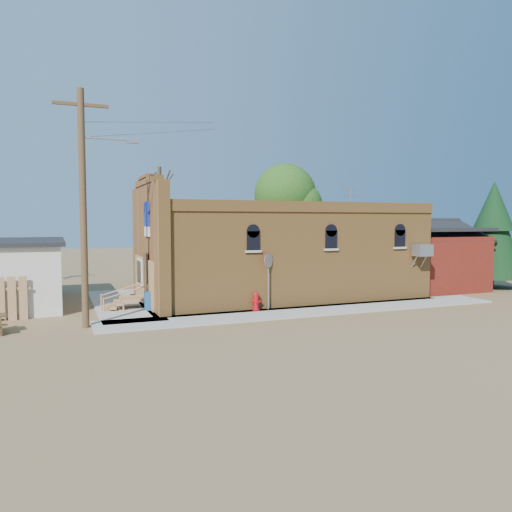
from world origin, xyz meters
name	(u,v)px	position (x,y,z in m)	size (l,w,h in m)	color
ground	(292,318)	(0.00, 0.00, 0.00)	(120.00, 120.00, 0.00)	brown
sidewalk_south	(313,311)	(1.50, 0.90, 0.04)	(19.00, 2.20, 0.08)	#9E9991
sidewalk_west	(122,304)	(-6.30, 6.00, 0.04)	(2.60, 10.00, 0.08)	#9E9991
brick_bar	(275,254)	(1.64, 5.49, 2.34)	(16.40, 7.97, 6.30)	#A97133
red_shed	(423,251)	(11.50, 5.50, 2.27)	(5.40, 6.40, 4.30)	#5A1B0F
utility_pole	(85,203)	(-8.14, 1.20, 4.77)	(3.12, 0.26, 9.00)	#462B1C
tree_bare_near	(160,191)	(-3.00, 13.00, 5.96)	(2.80, 2.80, 7.65)	#4D3D2C
tree_leafy	(285,195)	(6.00, 13.50, 5.93)	(4.40, 4.40, 8.15)	#4D3D2C
evergreen_tree	(493,227)	(15.50, 4.00, 3.71)	(3.60, 3.60, 6.50)	#4D3D2C
fire_hydrant	(256,301)	(-0.93, 1.80, 0.49)	(0.48, 0.45, 0.83)	#AB0910
stop_sign	(268,266)	(-0.33, 1.80, 2.05)	(0.59, 0.46, 2.57)	#94949A
trash_barrel	(150,301)	(-5.30, 3.73, 0.49)	(0.54, 0.54, 0.83)	navy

